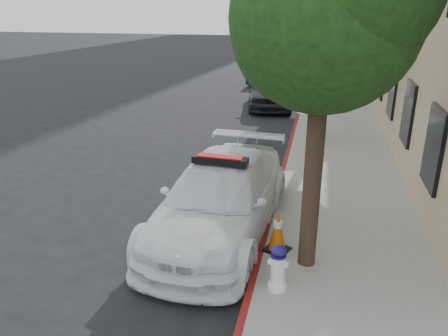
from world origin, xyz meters
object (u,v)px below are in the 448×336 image
object	(u,v)px
parked_car_mid	(270,89)
traffic_cone	(278,231)
police_car	(220,198)
parked_car_far	(266,71)
fire_hydrant	(278,268)

from	to	relation	value
parked_car_mid	traffic_cone	size ratio (longest dim) A/B	5.91
traffic_cone	parked_car_mid	bearing A→B (deg)	97.64
police_car	parked_car_far	bearing A→B (deg)	98.20
police_car	fire_hydrant	xyz separation A→B (m)	(1.38, -1.91, -0.23)
parked_car_mid	fire_hydrant	distance (m)	14.17
parked_car_mid	parked_car_far	world-z (taller)	parked_car_mid
parked_car_far	fire_hydrant	size ratio (longest dim) A/B	5.35
parked_car_mid	traffic_cone	xyz separation A→B (m)	(1.73, -12.87, -0.26)
parked_car_far	traffic_cone	size ratio (longest dim) A/B	5.31
parked_car_far	fire_hydrant	xyz separation A→B (m)	(2.86, -20.41, -0.16)
police_car	parked_car_far	xyz separation A→B (m)	(-1.48, 18.50, -0.07)
parked_car_mid	fire_hydrant	bearing A→B (deg)	-89.96
police_car	traffic_cone	world-z (taller)	police_car
parked_car_far	traffic_cone	xyz separation A→B (m)	(2.73, -19.23, -0.15)
parked_car_mid	traffic_cone	world-z (taller)	parked_car_mid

